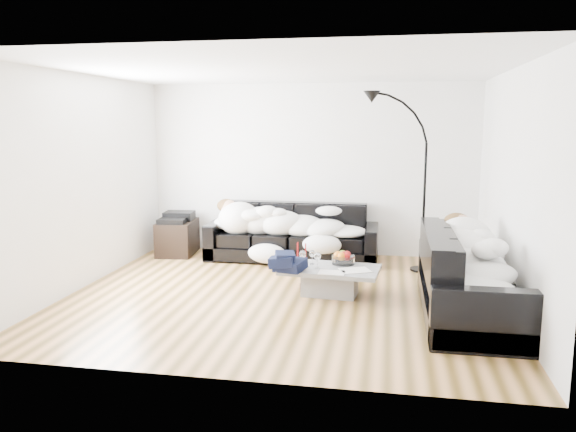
% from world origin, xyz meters
% --- Properties ---
extents(ground, '(5.00, 5.00, 0.00)m').
position_xyz_m(ground, '(0.00, 0.00, 0.00)').
color(ground, brown).
rests_on(ground, ground).
extents(wall_back, '(5.00, 0.02, 2.60)m').
position_xyz_m(wall_back, '(0.00, 2.25, 1.30)').
color(wall_back, silver).
rests_on(wall_back, ground).
extents(wall_left, '(0.02, 4.50, 2.60)m').
position_xyz_m(wall_left, '(-2.50, 0.00, 1.30)').
color(wall_left, silver).
rests_on(wall_left, ground).
extents(wall_right, '(0.02, 4.50, 2.60)m').
position_xyz_m(wall_right, '(2.50, 0.00, 1.30)').
color(wall_right, silver).
rests_on(wall_right, ground).
extents(ceiling, '(5.00, 5.00, 0.00)m').
position_xyz_m(ceiling, '(0.00, 0.00, 2.60)').
color(ceiling, white).
rests_on(ceiling, ground).
extents(sofa_back, '(2.50, 0.87, 0.82)m').
position_xyz_m(sofa_back, '(-0.20, 1.74, 0.41)').
color(sofa_back, black).
rests_on(sofa_back, ground).
extents(sofa_right, '(0.94, 2.20, 0.89)m').
position_xyz_m(sofa_right, '(2.05, -0.33, 0.45)').
color(sofa_right, black).
rests_on(sofa_right, ground).
extents(sleeper_back, '(2.12, 0.73, 0.42)m').
position_xyz_m(sleeper_back, '(-0.20, 1.69, 0.63)').
color(sleeper_back, white).
rests_on(sleeper_back, sofa_back).
extents(sleeper_right, '(0.80, 1.89, 0.46)m').
position_xyz_m(sleeper_right, '(2.05, -0.33, 0.65)').
color(sleeper_right, white).
rests_on(sleeper_right, sofa_right).
extents(teal_cushion, '(0.42, 0.38, 0.20)m').
position_xyz_m(teal_cushion, '(1.99, 0.35, 0.72)').
color(teal_cushion, '#0E6860').
rests_on(teal_cushion, sofa_right).
extents(coffee_table, '(1.19, 0.77, 0.33)m').
position_xyz_m(coffee_table, '(0.54, 0.11, 0.17)').
color(coffee_table, '#939699').
rests_on(coffee_table, ground).
extents(fruit_bowl, '(0.30, 0.30, 0.17)m').
position_xyz_m(fruit_bowl, '(0.68, 0.30, 0.42)').
color(fruit_bowl, white).
rests_on(fruit_bowl, coffee_table).
extents(wine_glass_a, '(0.08, 0.08, 0.17)m').
position_xyz_m(wine_glass_a, '(0.31, 0.24, 0.42)').
color(wine_glass_a, white).
rests_on(wine_glass_a, coffee_table).
extents(wine_glass_b, '(0.09, 0.09, 0.19)m').
position_xyz_m(wine_glass_b, '(0.21, 0.12, 0.43)').
color(wine_glass_b, white).
rests_on(wine_glass_b, coffee_table).
extents(wine_glass_c, '(0.09, 0.09, 0.19)m').
position_xyz_m(wine_glass_c, '(0.39, 0.07, 0.43)').
color(wine_glass_c, white).
rests_on(wine_glass_c, coffee_table).
extents(candle_left, '(0.06, 0.06, 0.25)m').
position_xyz_m(candle_left, '(0.12, 0.30, 0.46)').
color(candle_left, maroon).
rests_on(candle_left, coffee_table).
extents(candle_right, '(0.05, 0.05, 0.23)m').
position_xyz_m(candle_right, '(0.21, 0.33, 0.44)').
color(candle_right, maroon).
rests_on(candle_right, coffee_table).
extents(newspaper_a, '(0.41, 0.37, 0.01)m').
position_xyz_m(newspaper_a, '(0.83, 0.02, 0.34)').
color(newspaper_a, silver).
rests_on(newspaper_a, coffee_table).
extents(newspaper_b, '(0.30, 0.22, 0.01)m').
position_xyz_m(newspaper_b, '(0.58, -0.12, 0.34)').
color(newspaper_b, silver).
rests_on(newspaper_b, coffee_table).
extents(navy_jacket, '(0.38, 0.32, 0.18)m').
position_xyz_m(navy_jacket, '(0.05, -0.11, 0.50)').
color(navy_jacket, black).
rests_on(navy_jacket, coffee_table).
extents(shoes, '(0.42, 0.31, 0.09)m').
position_xyz_m(shoes, '(0.37, 0.29, 0.05)').
color(shoes, '#472311').
rests_on(shoes, ground).
extents(av_cabinet, '(0.59, 0.80, 0.52)m').
position_xyz_m(av_cabinet, '(-2.01, 1.79, 0.26)').
color(av_cabinet, black).
rests_on(av_cabinet, ground).
extents(stereo, '(0.47, 0.38, 0.13)m').
position_xyz_m(stereo, '(-2.01, 1.79, 0.58)').
color(stereo, black).
rests_on(stereo, av_cabinet).
extents(floor_lamp, '(0.81, 0.39, 2.14)m').
position_xyz_m(floor_lamp, '(1.67, 1.44, 1.07)').
color(floor_lamp, black).
rests_on(floor_lamp, ground).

